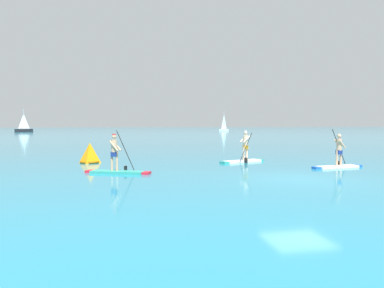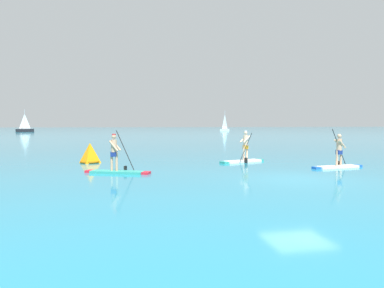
# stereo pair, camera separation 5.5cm
# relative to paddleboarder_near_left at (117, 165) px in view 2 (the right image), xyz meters

# --- Properties ---
(ground) EXTENTS (440.00, 440.00, 0.00)m
(ground) POSITION_rel_paddleboarder_near_left_xyz_m (7.12, -3.31, -0.37)
(ground) COLOR teal
(paddleboarder_near_left) EXTENTS (2.95, 1.61, 1.96)m
(paddleboarder_near_left) POSITION_rel_paddleboarder_near_left_xyz_m (0.00, 0.00, 0.00)
(paddleboarder_near_left) COLOR teal
(paddleboarder_near_left) RESTS_ON ground
(paddleboarder_mid_center) EXTENTS (2.95, 1.56, 1.85)m
(paddleboarder_mid_center) POSITION_rel_paddleboarder_near_left_xyz_m (7.18, 3.47, 0.01)
(paddleboarder_mid_center) COLOR white
(paddleboarder_mid_center) RESTS_ON ground
(paddleboarder_far_right) EXTENTS (2.92, 1.06, 1.99)m
(paddleboarder_far_right) POSITION_rel_paddleboarder_near_left_xyz_m (10.96, -0.10, 0.02)
(paddleboarder_far_right) COLOR white
(paddleboarder_far_right) RESTS_ON ground
(race_marker_buoy) EXTENTS (1.12, 1.12, 1.14)m
(race_marker_buoy) POSITION_rel_paddleboarder_near_left_xyz_m (-1.51, 4.80, 0.13)
(race_marker_buoy) COLOR orange
(race_marker_buoy) RESTS_ON ground
(sailboat_left_horizon) EXTENTS (4.29, 3.53, 6.12)m
(sailboat_left_horizon) POSITION_rel_paddleboarder_near_left_xyz_m (-24.76, 90.15, 0.47)
(sailboat_left_horizon) COLOR black
(sailboat_left_horizon) RESTS_ON ground
(sailboat_right_horizon) EXTENTS (3.63, 3.73, 6.11)m
(sailboat_right_horizon) POSITION_rel_paddleboarder_near_left_xyz_m (31.63, 90.67, 0.50)
(sailboat_right_horizon) COLOR white
(sailboat_right_horizon) RESTS_ON ground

